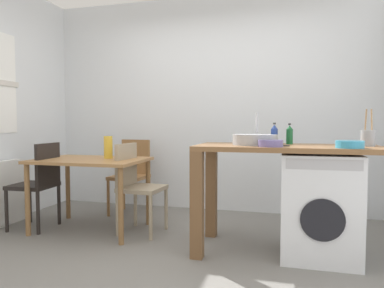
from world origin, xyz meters
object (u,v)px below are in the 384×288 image
(dining_table, at_px, (91,168))
(bottle_squat_brown, at_px, (290,135))
(washing_machine, at_px, (319,205))
(colander, at_px, (350,144))
(chair_spare_by_wall, at_px, (132,172))
(utensil_crock, at_px, (368,138))
(bottle_tall_green, at_px, (274,135))
(vase, at_px, (108,147))
(chair_person_seat, at_px, (39,181))
(chair_opposite, at_px, (136,182))
(mixing_bowl, at_px, (270,143))

(dining_table, relative_size, bottle_squat_brown, 5.98)
(washing_machine, xyz_separation_m, colander, (0.19, -0.22, 0.52))
(chair_spare_by_wall, distance_m, utensil_crock, 2.67)
(washing_machine, distance_m, utensil_crock, 0.67)
(bottle_tall_green, distance_m, vase, 1.70)
(bottle_squat_brown, bearing_deg, bottle_tall_green, -146.68)
(chair_spare_by_wall, distance_m, bottle_squat_brown, 2.07)
(chair_person_seat, xyz_separation_m, washing_machine, (2.75, -0.07, -0.08))
(utensil_crock, bearing_deg, bottle_squat_brown, 167.74)
(washing_machine, relative_size, colander, 4.30)
(dining_table, relative_size, vase, 4.74)
(chair_opposite, distance_m, utensil_crock, 2.16)
(dining_table, bearing_deg, chair_spare_by_wall, 82.26)
(mixing_bowl, bearing_deg, chair_opposite, 162.53)
(dining_table, bearing_deg, mixing_bowl, -11.40)
(bottle_squat_brown, bearing_deg, dining_table, -179.56)
(dining_table, bearing_deg, bottle_tall_green, -2.16)
(bottle_tall_green, height_order, vase, bottle_tall_green)
(chair_spare_by_wall, bearing_deg, bottle_tall_green, 158.05)
(bottle_squat_brown, distance_m, mixing_bowl, 0.41)
(vase, bearing_deg, utensil_crock, -5.11)
(chair_opposite, bearing_deg, colander, 81.70)
(bottle_squat_brown, height_order, mixing_bowl, bottle_squat_brown)
(washing_machine, distance_m, colander, 0.59)
(chair_spare_by_wall, relative_size, utensil_crock, 3.00)
(washing_machine, bearing_deg, chair_opposite, 172.59)
(chair_person_seat, height_order, chair_spare_by_wall, same)
(bottle_squat_brown, xyz_separation_m, mixing_bowl, (-0.15, -0.38, -0.05))
(utensil_crock, xyz_separation_m, vase, (-2.42, 0.22, -0.13))
(washing_machine, height_order, bottle_squat_brown, bottle_squat_brown)
(dining_table, relative_size, bottle_tall_green, 5.78)
(chair_opposite, relative_size, vase, 3.87)
(vase, bearing_deg, chair_spare_by_wall, 93.80)
(chair_spare_by_wall, relative_size, washing_machine, 1.05)
(bottle_tall_green, relative_size, mixing_bowl, 0.97)
(chair_person_seat, bearing_deg, chair_opposite, -84.51)
(dining_table, xyz_separation_m, washing_machine, (2.21, -0.17, -0.21))
(dining_table, relative_size, chair_person_seat, 1.22)
(chair_opposite, relative_size, colander, 4.50)
(bottle_squat_brown, height_order, vase, bottle_squat_brown)
(colander, bearing_deg, chair_spare_by_wall, 153.11)
(chair_spare_by_wall, distance_m, colander, 2.60)
(bottle_tall_green, bearing_deg, washing_machine, -15.17)
(chair_spare_by_wall, bearing_deg, bottle_squat_brown, 161.82)
(colander, bearing_deg, chair_person_seat, 174.36)
(dining_table, relative_size, colander, 5.50)
(chair_opposite, relative_size, bottle_tall_green, 4.73)
(chair_spare_by_wall, height_order, colander, colander)
(vase, bearing_deg, mixing_bowl, -15.62)
(chair_person_seat, height_order, utensil_crock, utensil_crock)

